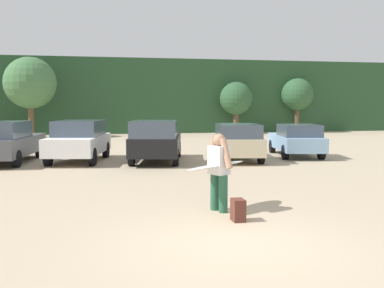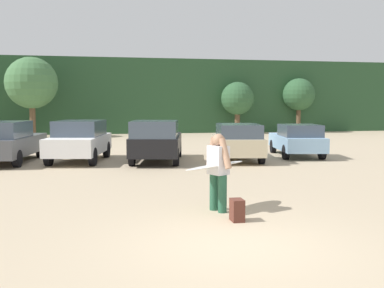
{
  "view_description": "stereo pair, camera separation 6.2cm",
  "coord_description": "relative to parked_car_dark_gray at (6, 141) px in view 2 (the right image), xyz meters",
  "views": [
    {
      "loc": [
        -2.18,
        -7.08,
        2.35
      ],
      "look_at": [
        0.55,
        6.39,
        1.15
      ],
      "focal_mm": 42.18,
      "sensor_mm": 36.0,
      "label": 1
    },
    {
      "loc": [
        -2.12,
        -7.09,
        2.35
      ],
      "look_at": [
        0.55,
        6.39,
        1.15
      ],
      "focal_mm": 42.18,
      "sensor_mm": 36.0,
      "label": 2
    }
  ],
  "objects": [
    {
      "name": "backpack_dropped",
      "position": [
        6.5,
        -10.65,
        -0.65
      ],
      "size": [
        0.24,
        0.34,
        0.45
      ],
      "color": "#592D23",
      "rests_on": "ground_plane"
    },
    {
      "name": "parked_car_champagne",
      "position": [
        9.46,
        -0.91,
        -0.06
      ],
      "size": [
        2.51,
        4.61,
        1.56
      ],
      "rotation": [
        0.0,
        0.0,
        1.41
      ],
      "color": "beige",
      "rests_on": "ground_plane"
    },
    {
      "name": "parked_car_sky_blue",
      "position": [
        12.56,
        -0.09,
        -0.11
      ],
      "size": [
        2.46,
        4.47,
        1.48
      ],
      "rotation": [
        0.0,
        0.0,
        1.39
      ],
      "color": "#84ADD1",
      "rests_on": "ground_plane"
    },
    {
      "name": "tree_right",
      "position": [
        20.39,
        17.01,
        2.34
      ],
      "size": [
        2.75,
        2.75,
        4.62
      ],
      "color": "brown",
      "rests_on": "ground_plane"
    },
    {
      "name": "parked_car_black",
      "position": [
        6.02,
        -0.92,
        0.01
      ],
      "size": [
        2.76,
        4.84,
        1.73
      ],
      "rotation": [
        0.0,
        0.0,
        1.37
      ],
      "color": "black",
      "rests_on": "ground_plane"
    },
    {
      "name": "person_adult",
      "position": [
        6.34,
        -9.75,
        0.09
      ],
      "size": [
        0.47,
        0.79,
        1.72
      ],
      "rotation": [
        0.0,
        0.0,
        3.58
      ],
      "color": "#26593F",
      "rests_on": "ground_plane"
    },
    {
      "name": "hillside_ridge",
      "position": [
        5.99,
        23.61,
        2.2
      ],
      "size": [
        108.0,
        12.0,
        6.15
      ],
      "primitive_type": "cube",
      "color": "#284C2D",
      "rests_on": "ground_plane"
    },
    {
      "name": "tree_center_right",
      "position": [
        14.81,
        16.63,
        1.98
      ],
      "size": [
        2.71,
        2.71,
        4.24
      ],
      "color": "brown",
      "rests_on": "ground_plane"
    },
    {
      "name": "parked_car_white",
      "position": [
        2.91,
        -0.03,
        0.03
      ],
      "size": [
        2.68,
        4.55,
        1.7
      ],
      "rotation": [
        0.0,
        0.0,
        1.38
      ],
      "color": "white",
      "rests_on": "ground_plane"
    },
    {
      "name": "parked_car_dark_gray",
      "position": [
        0.0,
        0.0,
        0.0
      ],
      "size": [
        2.58,
        5.02,
        1.7
      ],
      "rotation": [
        0.0,
        0.0,
        1.44
      ],
      "color": "#4C4F54",
      "rests_on": "ground_plane"
    },
    {
      "name": "surfboard_white",
      "position": [
        6.32,
        -9.61,
        0.13
      ],
      "size": [
        1.9,
        1.7,
        0.16
      ],
      "rotation": [
        0.0,
        0.0,
        3.83
      ],
      "color": "white"
    },
    {
      "name": "tree_left",
      "position": [
        -1.09,
        14.81,
        3.02
      ],
      "size": [
        3.69,
        3.69,
        5.77
      ],
      "color": "brown",
      "rests_on": "ground_plane"
    },
    {
      "name": "ground_plane",
      "position": [
        5.99,
        -12.17,
        -0.88
      ],
      "size": [
        120.0,
        120.0,
        0.0
      ],
      "primitive_type": "plane",
      "color": "tan"
    }
  ]
}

